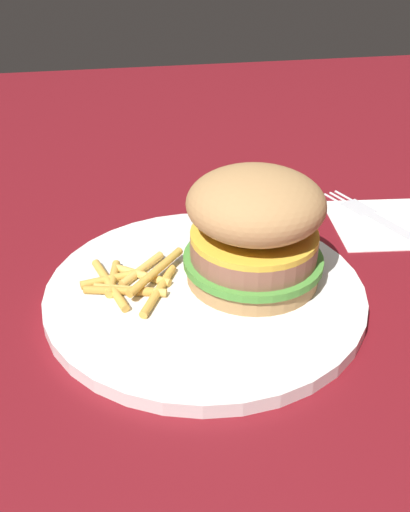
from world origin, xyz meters
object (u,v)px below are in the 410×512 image
at_px(plate, 205,292).
at_px(sandwich, 255,228).
at_px(napkin, 385,223).
at_px(fork, 384,220).
at_px(fries_pile, 132,281).

bearing_deg(plate, sandwich, -81.62).
distance_m(sandwich, napkin, 0.20).
bearing_deg(fork, napkin, -160.56).
distance_m(fries_pile, fork, 0.28).
xyz_separation_m(plate, sandwich, (0.01, -0.04, 0.05)).
xyz_separation_m(plate, napkin, (0.09, -0.21, -0.01)).
relative_size(sandwich, fork, 0.70).
xyz_separation_m(plate, fork, (0.10, -0.21, -0.00)).
height_order(plate, fork, plate).
relative_size(plate, fork, 1.58).
height_order(fries_pile, napkin, fries_pile).
bearing_deg(plate, napkin, -65.70).
bearing_deg(fries_pile, napkin, -73.20).
relative_size(fries_pile, napkin, 0.83).
height_order(plate, napkin, plate).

